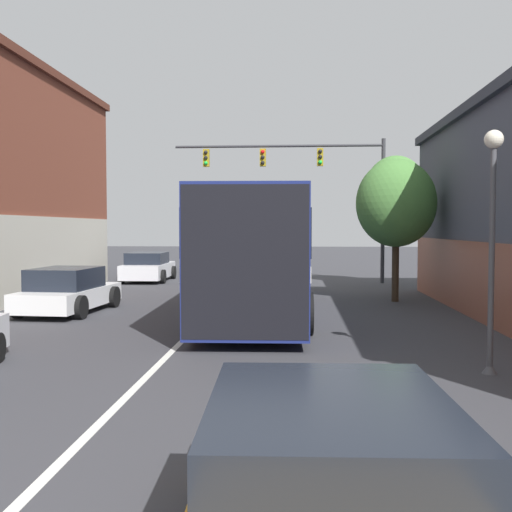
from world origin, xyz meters
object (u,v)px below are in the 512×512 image
(parked_car_left_near, at_px, (148,267))
(street_tree_far, at_px, (395,190))
(bus, at_px, (256,248))
(street_lamp, at_px, (492,231))
(street_tree_near, at_px, (396,203))
(traffic_signal_gantry, at_px, (312,175))
(hatchback_foreground, at_px, (332,505))
(parked_car_left_mid, at_px, (68,291))

(parked_car_left_near, bearing_deg, street_tree_far, -99.27)
(bus, height_order, street_lamp, street_lamp)
(bus, bearing_deg, street_tree_far, -34.04)
(bus, relative_size, street_tree_near, 2.46)
(parked_car_left_near, relative_size, street_tree_far, 0.74)
(traffic_signal_gantry, height_order, street_tree_far, traffic_signal_gantry)
(street_tree_near, relative_size, street_tree_far, 0.86)
(street_tree_near, distance_m, street_tree_far, 5.72)
(hatchback_foreground, height_order, traffic_signal_gantry, traffic_signal_gantry)
(parked_car_left_mid, xyz_separation_m, street_tree_far, (11.06, 8.97, 3.54))
(traffic_signal_gantry, bearing_deg, bus, -100.79)
(traffic_signal_gantry, distance_m, street_lamp, 17.53)
(street_lamp, bearing_deg, traffic_signal_gantry, 98.73)
(parked_car_left_mid, relative_size, traffic_signal_gantry, 0.43)
(street_tree_near, bearing_deg, bus, -146.95)
(street_tree_far, bearing_deg, traffic_signal_gantry, 159.24)
(street_tree_near, bearing_deg, parked_car_left_near, 145.33)
(bus, bearing_deg, street_tree_near, -58.48)
(traffic_signal_gantry, relative_size, street_tree_near, 1.98)
(street_lamp, distance_m, street_tree_near, 10.25)
(hatchback_foreground, height_order, street_tree_near, street_tree_near)
(hatchback_foreground, relative_size, street_lamp, 1.02)
(parked_car_left_mid, height_order, traffic_signal_gantry, traffic_signal_gantry)
(hatchback_foreground, height_order, street_lamp, street_lamp)
(traffic_signal_gantry, height_order, street_lamp, traffic_signal_gantry)
(street_tree_far, bearing_deg, hatchback_foreground, -100.27)
(street_lamp, bearing_deg, bus, 122.03)
(hatchback_foreground, xyz_separation_m, traffic_signal_gantry, (0.47, 23.64, 4.31))
(bus, distance_m, street_tree_far, 10.40)
(street_lamp, bearing_deg, parked_car_left_near, 120.74)
(hatchback_foreground, height_order, parked_car_left_near, parked_car_left_near)
(bus, distance_m, street_tree_near, 5.64)
(street_tree_far, bearing_deg, bus, -122.51)
(street_tree_near, bearing_deg, traffic_signal_gantry, 111.15)
(street_tree_far, bearing_deg, street_lamp, -93.39)
(street_lamp, xyz_separation_m, street_tree_near, (0.05, 10.21, 0.88))
(bus, xyz_separation_m, street_tree_near, (4.58, 2.98, 1.42))
(bus, height_order, parked_car_left_near, bus)
(parked_car_left_mid, bearing_deg, parked_car_left_near, 4.86)
(traffic_signal_gantry, distance_m, street_tree_near, 7.61)
(parked_car_left_near, distance_m, street_lamp, 20.32)
(traffic_signal_gantry, bearing_deg, parked_car_left_near, 178.14)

